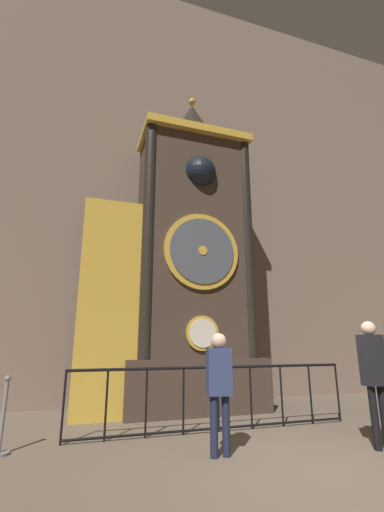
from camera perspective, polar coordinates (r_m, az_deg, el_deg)
name	(u,v)px	position (r m, az deg, el deg)	size (l,w,h in m)	color
ground_plane	(333,475)	(5.01, 22.38, -30.68)	(28.00, 28.00, 0.00)	brown
cathedral_back_wall	(186,174)	(10.98, -0.95, 13.51)	(24.00, 0.32, 13.27)	#7A6656
clock_tower	(178,266)	(8.47, -2.38, -1.61)	(4.31, 1.84, 8.32)	#423328
railing_fence	(218,395)	(6.58, 4.39, -22.03)	(5.21, 0.05, 1.10)	black
visitor_near	(219,380)	(5.17, 4.54, -19.86)	(0.37, 0.28, 1.64)	#1B213A
visitor_far	(373,369)	(6.14, 27.99, -16.33)	(0.34, 0.23, 1.83)	black
stanchion_post	(2,428)	(5.97, -29.16, -23.79)	(0.28, 0.28, 1.04)	gray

